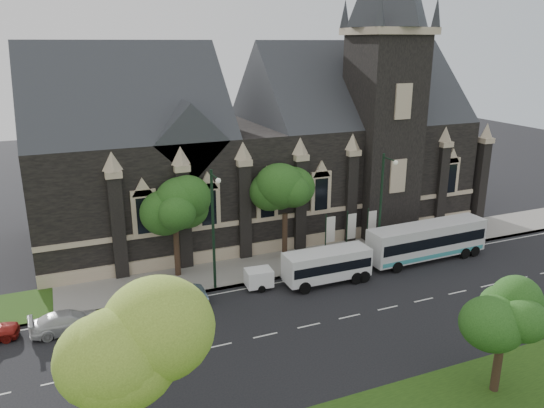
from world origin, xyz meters
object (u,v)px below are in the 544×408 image
tree_park_near (135,349)px  street_lamp_near (382,202)px  banner_flag_center (350,229)px  shuttle_bus (327,264)px  tree_walk_left (176,205)px  banner_flag_left (329,232)px  street_lamp_mid (214,224)px  sedan (171,296)px  tour_coach (427,241)px  tree_park_east (505,308)px  box_trailer (259,278)px  car_far_white (68,322)px  banner_flag_right (370,226)px  tree_walk_right (286,191)px

tree_park_near → street_lamp_near: bearing=36.1°
banner_flag_center → shuttle_bus: bearing=-137.4°
tree_walk_left → banner_flag_left: size_ratio=1.91×
street_lamp_mid → sedan: size_ratio=1.82×
tour_coach → shuttle_bus: tour_coach is taller
banner_flag_center → banner_flag_left: bearing=180.0°
tree_park_east → shuttle_bus: bearing=98.3°
tree_park_east → street_lamp_mid: bearing=121.8°
tree_park_near → box_trailer: 19.27m
tree_walk_left → banner_flag_center: size_ratio=1.91×
banner_flag_left → banner_flag_center: same height
tree_walk_left → street_lamp_mid: bearing=-63.5°
banner_flag_center → sedan: 16.23m
tree_park_east → sedan: tree_park_east is taller
shuttle_bus → box_trailer: (-5.07, 1.07, -0.64)m
tree_park_east → tree_walk_left: 23.36m
sedan → car_far_white: (-6.57, -0.64, -0.16)m
box_trailer → tree_park_near: bearing=-121.2°
tree_park_near → banner_flag_right: tree_park_near is taller
shuttle_bus → tree_walk_left: bearing=151.0°
street_lamp_near → tour_coach: street_lamp_near is taller
tree_walk_left → tree_park_east: bearing=-59.1°
banner_flag_center → shuttle_bus: size_ratio=0.60×
tree_walk_right → banner_flag_left: size_ratio=1.95×
box_trailer → sedan: size_ratio=0.57×
tour_coach → banner_flag_center: bearing=147.7°
banner_flag_left → banner_flag_right: same height
tree_park_east → street_lamp_mid: size_ratio=0.70×
banner_flag_left → banner_flag_center: (2.00, 0.00, 0.00)m
box_trailer → sedan: (-6.57, -0.30, -0.03)m
banner_flag_left → tour_coach: banner_flag_left is taller
banner_flag_right → tour_coach: banner_flag_right is taller
tree_park_near → street_lamp_near: street_lamp_near is taller
tree_walk_left → street_lamp_near: size_ratio=0.85×
street_lamp_mid → banner_flag_right: bearing=7.6°
banner_flag_left → car_far_white: 20.84m
banner_flag_right → box_trailer: (-11.28, -2.80, -1.54)m
car_far_white → tree_park_east: bearing=-128.5°
tree_park_east → tree_walk_left: bearing=120.9°
tree_walk_right → street_lamp_near: street_lamp_near is taller
box_trailer → car_far_white: size_ratio=0.62×
tree_park_near → tour_coach: size_ratio=0.80×
banner_flag_right → tour_coach: 4.76m
tree_park_east → tree_walk_right: tree_walk_right is taller
tree_walk_right → banner_flag_right: 8.05m
street_lamp_near → banner_flag_left: street_lamp_near is taller
tour_coach → shuttle_bus: (-9.64, -0.63, -0.22)m
sedan → car_far_white: sedan is taller
street_lamp_mid → box_trailer: street_lamp_mid is taller
car_far_white → tree_walk_left: bearing=-59.7°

